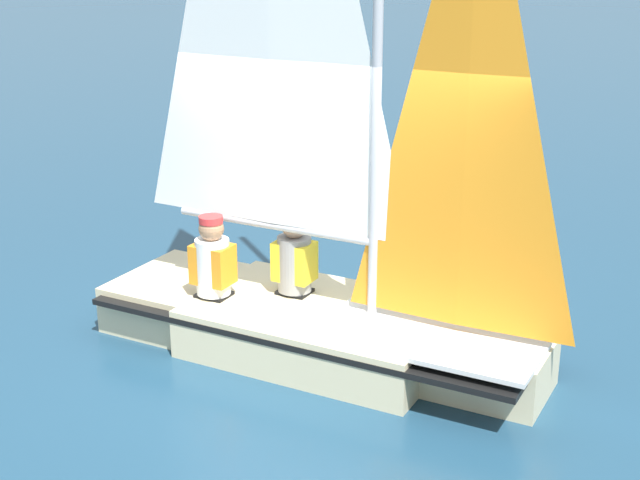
# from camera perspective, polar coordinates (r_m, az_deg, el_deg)

# --- Properties ---
(ground_plane) EXTENTS (260.00, 260.00, 0.00)m
(ground_plane) POSITION_cam_1_polar(r_m,az_deg,el_deg) (7.84, 0.00, -7.12)
(ground_plane) COLOR navy
(sailboat_main) EXTENTS (3.66, 3.77, 6.13)m
(sailboat_main) POSITION_cam_1_polar(r_m,az_deg,el_deg) (7.49, -0.07, -0.83)
(sailboat_main) COLOR beige
(sailboat_main) RESTS_ON ground_plane
(sailor_helm) EXTENTS (0.42, 0.43, 1.16)m
(sailor_helm) POSITION_cam_1_polar(r_m,az_deg,el_deg) (7.87, -1.64, -2.10)
(sailor_helm) COLOR black
(sailor_helm) RESTS_ON ground_plane
(sailor_crew) EXTENTS (0.42, 0.43, 1.16)m
(sailor_crew) POSITION_cam_1_polar(r_m,az_deg,el_deg) (7.85, -6.85, -2.20)
(sailor_crew) COLOR black
(sailor_crew) RESTS_ON ground_plane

